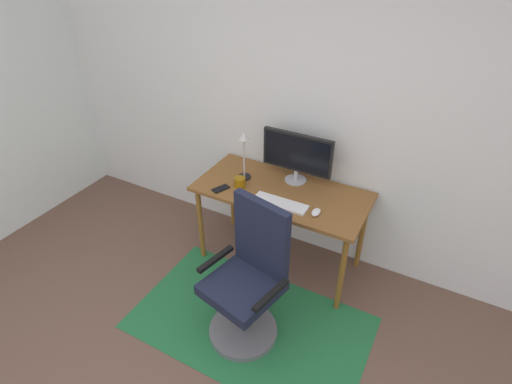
{
  "coord_description": "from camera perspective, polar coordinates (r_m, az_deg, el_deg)",
  "views": [
    {
      "loc": [
        1.05,
        -0.69,
        2.57
      ],
      "look_at": [
        -0.16,
        1.55,
        0.86
      ],
      "focal_mm": 28.38,
      "sensor_mm": 36.0,
      "label": 1
    }
  ],
  "objects": [
    {
      "name": "wall_back",
      "position": [
        3.32,
        7.88,
        11.09
      ],
      "size": [
        6.0,
        0.1,
        2.6
      ],
      "primitive_type": "cube",
      "color": "white",
      "rests_on": "ground"
    },
    {
      "name": "keyboard",
      "position": [
        3.1,
        3.45,
        -1.57
      ],
      "size": [
        0.43,
        0.13,
        0.02
      ],
      "primitive_type": "cube",
      "color": "white",
      "rests_on": "desk"
    },
    {
      "name": "cell_phone",
      "position": [
        3.29,
        -4.99,
        0.48
      ],
      "size": [
        0.12,
        0.16,
        0.01
      ],
      "primitive_type": "cube",
      "rotation": [
        0.0,
        0.0,
        -0.42
      ],
      "color": "black",
      "rests_on": "desk"
    },
    {
      "name": "office_chair",
      "position": [
        2.9,
        -1.09,
        -12.96
      ],
      "size": [
        0.6,
        0.55,
        1.09
      ],
      "rotation": [
        0.0,
        0.0,
        -0.22
      ],
      "color": "slate",
      "rests_on": "ground"
    },
    {
      "name": "computer_mouse",
      "position": [
        3.02,
        8.46,
        -2.83
      ],
      "size": [
        0.06,
        0.1,
        0.03
      ],
      "primitive_type": "ellipsoid",
      "color": "white",
      "rests_on": "desk"
    },
    {
      "name": "monitor",
      "position": [
        3.27,
        5.82,
        5.31
      ],
      "size": [
        0.59,
        0.18,
        0.43
      ],
      "color": "#B2B2B7",
      "rests_on": "desk"
    },
    {
      "name": "desk",
      "position": [
        3.31,
        3.58,
        -0.92
      ],
      "size": [
        1.4,
        0.66,
        0.76
      ],
      "color": "brown",
      "rests_on": "ground"
    },
    {
      "name": "desk_lamp",
      "position": [
        3.29,
        -1.72,
        6.07
      ],
      "size": [
        0.11,
        0.11,
        0.42
      ],
      "color": "black",
      "rests_on": "desk"
    },
    {
      "name": "area_rug",
      "position": [
        3.27,
        -0.89,
        -17.91
      ],
      "size": [
        1.77,
        1.04,
        0.01
      ],
      "primitive_type": "cube",
      "color": "#226C3A",
      "rests_on": "ground"
    },
    {
      "name": "coffee_cup",
      "position": [
        3.28,
        -2.28,
        1.37
      ],
      "size": [
        0.09,
        0.09,
        0.09
      ],
      "primitive_type": "cylinder",
      "color": "#90600B",
      "rests_on": "desk"
    }
  ]
}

